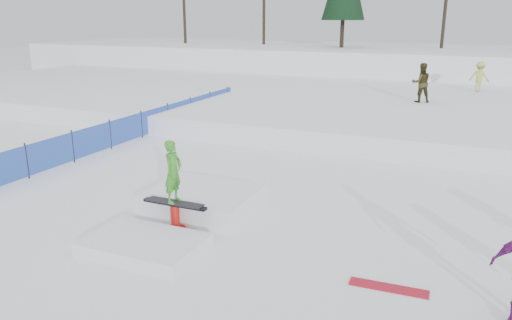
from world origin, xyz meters
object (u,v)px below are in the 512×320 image
at_px(walker_ygreen, 480,77).
at_px(walker_olive, 421,83).
at_px(jib_rail_feature, 189,209).
at_px(safety_fence, 142,124).

bearing_deg(walker_ygreen, walker_olive, 79.37).
bearing_deg(jib_rail_feature, walker_olive, 76.34).
bearing_deg(walker_olive, jib_rail_feature, 53.64).
bearing_deg(jib_rail_feature, safety_fence, 132.92).
height_order(walker_ygreen, jib_rail_feature, walker_ygreen).
bearing_deg(jib_rail_feature, walker_ygreen, 72.72).
height_order(walker_olive, jib_rail_feature, walker_olive).
bearing_deg(safety_fence, walker_olive, 40.83).
relative_size(walker_ygreen, jib_rail_feature, 0.36).
xyz_separation_m(walker_olive, jib_rail_feature, (-3.64, -14.98, -1.41)).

